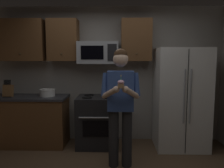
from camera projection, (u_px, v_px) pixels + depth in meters
wall_back at (107, 74)px, 4.55m from camera, size 4.40×0.10×2.60m
oven_range at (98, 121)px, 4.26m from camera, size 0.76×0.70×0.93m
microwave at (98, 53)px, 4.23m from camera, size 0.74×0.41×0.40m
refrigerator at (181, 98)px, 4.14m from camera, size 0.90×0.75×1.80m
cabinet_row_upper at (67, 40)px, 4.27m from camera, size 2.78×0.36×0.76m
counter_left at (29, 120)px, 4.30m from camera, size 1.44×0.66×0.92m
knife_block at (8, 90)px, 4.19m from camera, size 0.16×0.15×0.32m
bowl_large_white at (47, 92)px, 4.25m from camera, size 0.29×0.29×0.13m
person at (120, 101)px, 3.36m from camera, size 0.60×0.48×1.76m
cupcake at (121, 84)px, 3.00m from camera, size 0.09×0.09×0.17m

